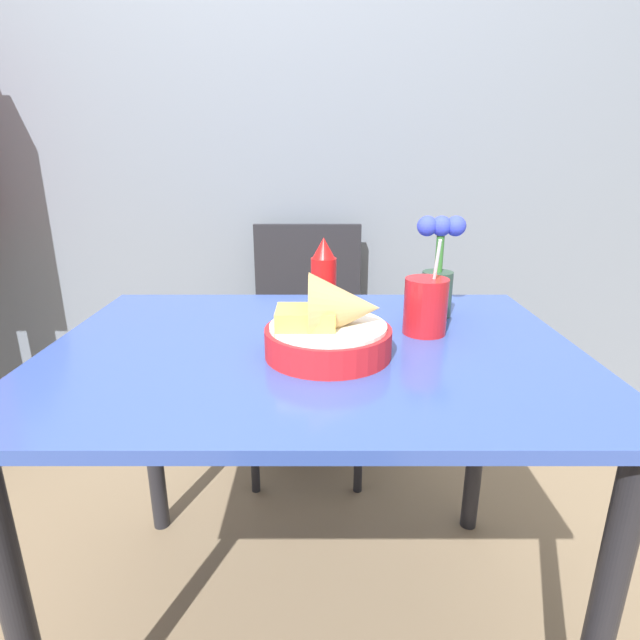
% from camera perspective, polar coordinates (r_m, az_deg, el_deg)
% --- Properties ---
extents(ground_plane, '(12.00, 12.00, 0.00)m').
position_cam_1_polar(ground_plane, '(1.50, -0.71, -30.82)').
color(ground_plane, '#7A664C').
extents(wall_window, '(7.00, 0.06, 2.60)m').
position_cam_1_polar(wall_window, '(1.99, -0.50, 23.07)').
color(wall_window, slate).
rests_on(wall_window, ground_plane).
extents(dining_table, '(1.11, 0.80, 0.75)m').
position_cam_1_polar(dining_table, '(1.10, -0.85, -8.09)').
color(dining_table, '#334C9E').
rests_on(dining_table, ground_plane).
extents(chair_far_window, '(0.40, 0.40, 0.89)m').
position_cam_1_polar(chair_far_window, '(1.87, -1.43, -0.48)').
color(chair_far_window, black).
rests_on(chair_far_window, ground_plane).
extents(food_basket, '(0.25, 0.25, 0.17)m').
position_cam_1_polar(food_basket, '(0.98, 1.46, -0.79)').
color(food_basket, red).
rests_on(food_basket, dining_table).
extents(ketchup_bottle, '(0.06, 0.06, 0.20)m').
position_cam_1_polar(ketchup_bottle, '(1.20, 0.42, 4.57)').
color(ketchup_bottle, red).
rests_on(ketchup_bottle, dining_table).
extents(drink_cup, '(0.10, 0.10, 0.22)m').
position_cam_1_polar(drink_cup, '(1.13, 11.97, 1.37)').
color(drink_cup, red).
rests_on(drink_cup, dining_table).
extents(flower_vase, '(0.12, 0.07, 0.25)m').
position_cam_1_polar(flower_vase, '(1.25, 13.37, 5.57)').
color(flower_vase, '#2D4738').
rests_on(flower_vase, dining_table).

